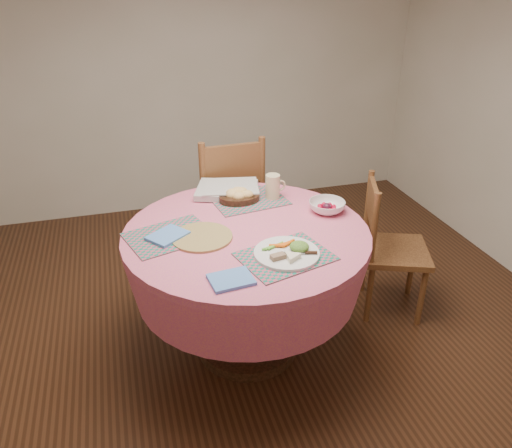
% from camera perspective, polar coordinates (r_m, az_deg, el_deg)
% --- Properties ---
extents(ground, '(4.00, 4.00, 0.00)m').
position_cam_1_polar(ground, '(2.92, -0.97, -13.81)').
color(ground, '#331C0F').
rests_on(ground, ground).
extents(room_envelope, '(4.01, 4.01, 2.71)m').
position_cam_1_polar(room_envelope, '(2.21, -1.34, 21.89)').
color(room_envelope, silver).
rests_on(room_envelope, ground).
extents(dining_table, '(1.24, 1.24, 0.75)m').
position_cam_1_polar(dining_table, '(2.59, -1.07, -4.55)').
color(dining_table, '#E46A78').
rests_on(dining_table, ground).
extents(chair_right, '(0.49, 0.50, 0.85)m').
position_cam_1_polar(chair_right, '(3.08, 14.87, -2.33)').
color(chair_right, brown).
rests_on(chair_right, ground).
extents(chair_back, '(0.47, 0.45, 1.00)m').
position_cam_1_polar(chair_back, '(3.34, -3.21, 2.49)').
color(chair_back, brown).
rests_on(chair_back, ground).
extents(placemat_front, '(0.46, 0.39, 0.01)m').
position_cam_1_polar(placemat_front, '(2.28, 3.38, -3.72)').
color(placemat_front, '#14735E').
rests_on(placemat_front, dining_table).
extents(placemat_left, '(0.47, 0.40, 0.01)m').
position_cam_1_polar(placemat_left, '(2.48, -9.85, -1.34)').
color(placemat_left, '#14735E').
rests_on(placemat_left, dining_table).
extents(placemat_back, '(0.44, 0.35, 0.01)m').
position_cam_1_polar(placemat_back, '(2.81, -0.81, 2.77)').
color(placemat_back, '#14735E').
rests_on(placemat_back, dining_table).
extents(wicker_trivet, '(0.30, 0.30, 0.01)m').
position_cam_1_polar(wicker_trivet, '(2.44, -6.22, -1.48)').
color(wicker_trivet, olive).
rests_on(wicker_trivet, dining_table).
extents(napkin_near, '(0.19, 0.16, 0.01)m').
position_cam_1_polar(napkin_near, '(2.11, -2.85, -6.36)').
color(napkin_near, '#5387D6').
rests_on(napkin_near, dining_table).
extents(napkin_far, '(0.23, 0.22, 0.01)m').
position_cam_1_polar(napkin_far, '(2.46, -10.06, -1.32)').
color(napkin_far, '#5387D6').
rests_on(napkin_far, placemat_left).
extents(dinner_plate, '(0.30, 0.30, 0.05)m').
position_cam_1_polar(dinner_plate, '(2.27, 3.72, -3.22)').
color(dinner_plate, white).
rests_on(dinner_plate, placemat_front).
extents(bread_bowl, '(0.23, 0.23, 0.08)m').
position_cam_1_polar(bread_bowl, '(2.79, -1.97, 3.31)').
color(bread_bowl, black).
rests_on(bread_bowl, placemat_back).
extents(latte_mug, '(0.12, 0.08, 0.14)m').
position_cam_1_polar(latte_mug, '(2.81, 1.97, 4.34)').
color(latte_mug, beige).
rests_on(latte_mug, placemat_back).
extents(fruit_bowl, '(0.24, 0.24, 0.06)m').
position_cam_1_polar(fruit_bowl, '(2.70, 8.11, 1.98)').
color(fruit_bowl, white).
rests_on(fruit_bowl, dining_table).
extents(newspaper_stack, '(0.41, 0.37, 0.04)m').
position_cam_1_polar(newspaper_stack, '(2.89, -3.29, 3.96)').
color(newspaper_stack, silver).
rests_on(newspaper_stack, dining_table).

